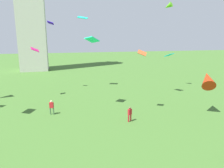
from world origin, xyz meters
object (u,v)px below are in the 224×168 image
Objects in this scene: person_3 at (52,107)px; kite_flying_5 at (168,6)px; kite_flying_3 at (92,40)px; kite_flying_1 at (35,50)px; kite_flying_10 at (50,23)px; kite_flying_8 at (142,53)px; kite_flying_9 at (169,55)px; kite_flying_4 at (83,18)px; person_2 at (130,113)px; kite_flying_0 at (208,79)px.

kite_flying_5 is at bearing -136.51° from person_3.
kite_flying_3 is (4.95, 1.17, 7.33)m from person_3.
person_3 is 9.77m from kite_flying_1.
kite_flying_3 is 11.33m from kite_flying_10.
kite_flying_3 is 5.98m from kite_flying_8.
kite_flying_1 is 0.79× the size of kite_flying_9.
kite_flying_4 is 1.14× the size of kite_flying_5.
person_3 is at bearing 121.64° from person_2.
person_2 is 1.09× the size of kite_flying_9.
kite_flying_3 reaches higher than person_3.
kite_flying_1 is 0.60× the size of kite_flying_3.
kite_flying_1 is 0.96× the size of kite_flying_8.
person_2 is 16.35m from kite_flying_1.
kite_flying_3 is at bearing 5.62° from kite_flying_0.
kite_flying_3 is 1.93× the size of kite_flying_10.
kite_flying_10 is (2.22, 3.69, 3.82)m from kite_flying_1.
kite_flying_4 is 14.68m from kite_flying_9.
kite_flying_5 is 1.35× the size of kite_flying_8.
person_2 is 0.53× the size of kite_flying_0.
kite_flying_3 reaches higher than kite_flying_8.
kite_flying_1 is 9.47m from kite_flying_3.
kite_flying_4 is at bearing 45.11° from kite_flying_3.
kite_flying_8 reaches higher than kite_flying_9.
person_2 is 14.05m from kite_flying_9.
kite_flying_0 is 1.63× the size of kite_flying_4.
kite_flying_0 is at bearing 125.90° from kite_flying_1.
kite_flying_1 is 1.16× the size of kite_flying_10.
kite_flying_10 is at bearing 149.60° from kite_flying_8.
kite_flying_5 reaches higher than person_3.
kite_flying_3 is at bearing 114.12° from kite_flying_1.
kite_flying_8 is 9.77m from kite_flying_9.
kite_flying_0 is at bearing -28.32° from person_2.
kite_flying_0 is 2.62× the size of kite_flying_1.
kite_flying_9 is at bearing 64.47° from kite_flying_8.
kite_flying_4 is at bearing -129.88° from kite_flying_9.
person_3 is 14.85m from kite_flying_10.
kite_flying_5 reaches higher than kite_flying_1.
person_3 is at bearing -15.14° from kite_flying_5.
kite_flying_1 is (-1.97, 7.49, 5.96)m from person_3.
kite_flying_9 is at bearing 149.00° from kite_flying_1.
person_3 reaches higher than person_2.
kite_flying_3 is at bearing -11.90° from kite_flying_5.
person_3 is 1.14× the size of kite_flying_9.
kite_flying_0 is (9.35, 0.33, 3.03)m from person_2.
kite_flying_1 is 19.40m from kite_flying_9.
kite_flying_8 is (2.25, 2.56, 5.95)m from person_2.
person_3 is 1.45× the size of kite_flying_1.
kite_flying_8 is (12.03, -9.09, -0.05)m from kite_flying_1.
kite_flying_10 is at bearing 71.72° from kite_flying_3.
person_3 is at bearing -166.98° from kite_flying_8.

